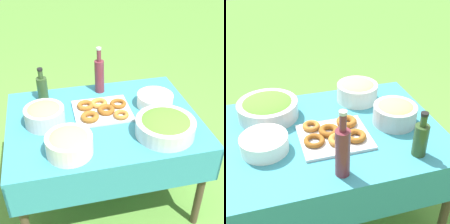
% 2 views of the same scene
% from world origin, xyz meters
% --- Properties ---
extents(ground_plane, '(14.00, 14.00, 0.00)m').
position_xyz_m(ground_plane, '(0.00, 0.00, 0.00)').
color(ground_plane, '#568C38').
extents(picnic_table, '(1.22, 0.91, 0.69)m').
position_xyz_m(picnic_table, '(0.00, 0.00, 0.60)').
color(picnic_table, teal).
rests_on(picnic_table, ground_plane).
extents(salad_bowl, '(0.35, 0.35, 0.12)m').
position_xyz_m(salad_bowl, '(0.32, -0.24, 0.76)').
color(salad_bowl, silver).
rests_on(salad_bowl, picnic_table).
extents(pasta_bowl, '(0.26, 0.26, 0.13)m').
position_xyz_m(pasta_bowl, '(-0.25, -0.29, 0.76)').
color(pasta_bowl, silver).
rests_on(pasta_bowl, picnic_table).
extents(donut_platter, '(0.37, 0.33, 0.05)m').
position_xyz_m(donut_platter, '(0.00, 0.07, 0.72)').
color(donut_platter, silver).
rests_on(donut_platter, picnic_table).
extents(plate_stack, '(0.24, 0.24, 0.08)m').
position_xyz_m(plate_stack, '(0.37, 0.07, 0.74)').
color(plate_stack, white).
rests_on(plate_stack, picnic_table).
extents(olive_oil_bottle, '(0.07, 0.07, 0.24)m').
position_xyz_m(olive_oil_bottle, '(-0.36, 0.32, 0.79)').
color(olive_oil_bottle, '#2D4723').
rests_on(olive_oil_bottle, picnic_table).
extents(wine_bottle, '(0.07, 0.07, 0.34)m').
position_xyz_m(wine_bottle, '(0.05, 0.35, 0.83)').
color(wine_bottle, maroon).
rests_on(wine_bottle, picnic_table).
extents(bread_bowl, '(0.25, 0.25, 0.13)m').
position_xyz_m(bread_bowl, '(-0.36, 0.02, 0.76)').
color(bread_bowl, '#B2B7BC').
rests_on(bread_bowl, picnic_table).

